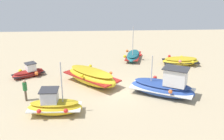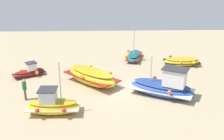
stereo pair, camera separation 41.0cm
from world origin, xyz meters
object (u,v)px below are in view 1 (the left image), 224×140
(person_walking, at_px, (25,89))
(fishing_boat_1, at_px, (133,56))
(fishing_boat_0, at_px, (92,76))
(fishing_boat_3, at_px, (54,106))
(fishing_boat_2, at_px, (29,72))
(fishing_boat_4, at_px, (181,61))
(fishing_boat_5, at_px, (164,86))

(person_walking, bearing_deg, fishing_boat_1, 20.45)
(fishing_boat_0, height_order, fishing_boat_3, fishing_boat_3)
(fishing_boat_2, relative_size, person_walking, 1.85)
(fishing_boat_0, height_order, fishing_boat_1, fishing_boat_1)
(fishing_boat_1, height_order, fishing_boat_3, fishing_boat_1)
(fishing_boat_3, bearing_deg, fishing_boat_4, -139.50)
(fishing_boat_1, bearing_deg, fishing_boat_5, -158.04)
(fishing_boat_0, distance_m, fishing_boat_2, 6.17)
(fishing_boat_0, relative_size, fishing_boat_5, 0.97)
(fishing_boat_0, distance_m, fishing_boat_4, 10.20)
(fishing_boat_0, height_order, fishing_boat_2, fishing_boat_0)
(fishing_boat_3, bearing_deg, fishing_boat_1, -119.67)
(fishing_boat_0, height_order, fishing_boat_4, fishing_boat_0)
(fishing_boat_0, height_order, fishing_boat_5, fishing_boat_5)
(fishing_boat_0, xyz_separation_m, fishing_boat_5, (-5.71, 2.62, 0.11))
(fishing_boat_1, relative_size, fishing_boat_3, 1.05)
(person_walking, bearing_deg, fishing_boat_5, -23.49)
(fishing_boat_0, xyz_separation_m, fishing_boat_4, (-9.14, -4.52, -0.28))
(fishing_boat_0, bearing_deg, fishing_boat_5, 19.54)
(fishing_boat_0, relative_size, fishing_boat_4, 1.38)
(fishing_boat_3, height_order, person_walking, fishing_boat_3)
(fishing_boat_0, distance_m, fishing_boat_3, 5.65)
(fishing_boat_1, xyz_separation_m, person_walking, (9.32, 9.56, 0.57))
(fishing_boat_0, xyz_separation_m, fishing_boat_3, (2.45, 5.09, -0.06))
(fishing_boat_3, distance_m, person_walking, 3.26)
(fishing_boat_0, xyz_separation_m, person_walking, (4.88, 2.95, 0.28))
(fishing_boat_2, height_order, fishing_boat_4, fishing_boat_2)
(fishing_boat_1, distance_m, fishing_boat_3, 13.58)
(fishing_boat_2, relative_size, fishing_boat_3, 0.83)
(fishing_boat_4, relative_size, person_walking, 2.24)
(fishing_boat_0, distance_m, fishing_boat_1, 7.97)
(fishing_boat_5, distance_m, person_walking, 10.59)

